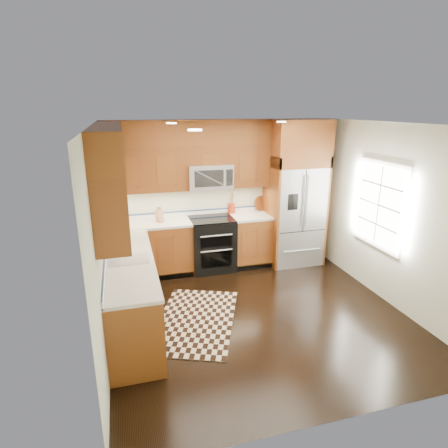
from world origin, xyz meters
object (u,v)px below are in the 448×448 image
object	(u,v)px
range	(212,244)
refrigerator	(295,193)
utensil_crock	(232,206)
knife_block	(159,216)
rug	(196,320)

from	to	relation	value
range	refrigerator	bearing A→B (deg)	-1.40
utensil_crock	knife_block	bearing A→B (deg)	-171.50
range	knife_block	xyz separation A→B (m)	(-0.89, 0.07, 0.58)
range	knife_block	size ratio (longest dim) A/B	3.66
range	utensil_crock	bearing A→B (deg)	31.11
range	knife_block	bearing A→B (deg)	175.76
range	rug	size ratio (longest dim) A/B	0.56
refrigerator	utensil_crock	xyz separation A→B (m)	(-1.11, 0.30, -0.24)
knife_block	utensil_crock	distance (m)	1.35
range	rug	xyz separation A→B (m)	(-0.63, -1.62, -0.46)
rug	utensil_crock	size ratio (longest dim) A/B	4.58
refrigerator	utensil_crock	size ratio (longest dim) A/B	7.08
utensil_crock	refrigerator	bearing A→B (deg)	-15.29
knife_block	utensil_crock	bearing A→B (deg)	8.50
knife_block	utensil_crock	xyz separation A→B (m)	(1.33, 0.20, 0.02)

